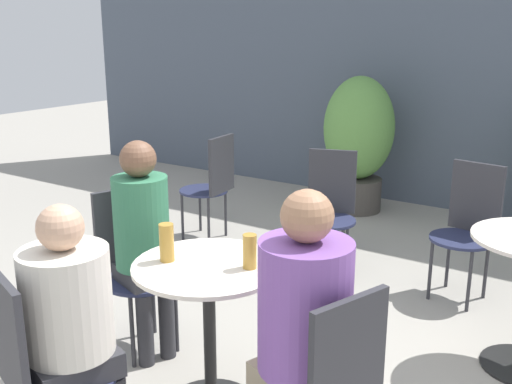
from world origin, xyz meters
TOP-DOWN VIEW (x-y plane):
  - storefront_wall at (0.00, 4.09)m, footprint 10.00×0.06m
  - cafe_table_near at (-0.11, 0.10)m, footprint 0.70×0.70m
  - bistro_chair_0 at (-0.87, 0.36)m, footprint 0.46×0.45m
  - bistro_chair_1 at (-0.38, -0.66)m, footprint 0.45×0.46m
  - bistro_chair_3 at (-0.41, 1.96)m, footprint 0.44×0.46m
  - bistro_chair_4 at (0.57, 2.10)m, footprint 0.42×0.44m
  - bistro_chair_5 at (-1.56, 2.02)m, footprint 0.43×0.42m
  - seated_person_0 at (-0.73, 0.31)m, footprint 0.35×0.34m
  - seated_person_1 at (-0.32, -0.51)m, footprint 0.39×0.41m
  - seated_person_2 at (0.50, -0.12)m, footprint 0.42×0.39m
  - beer_glass_0 at (0.07, 0.16)m, footprint 0.06×0.06m
  - beer_glass_1 at (-0.30, 0.02)m, footprint 0.07×0.07m
  - potted_plant_0 at (-0.89, 3.52)m, footprint 0.70×0.70m

SIDE VIEW (x-z plane):
  - cafe_table_near at x=-0.11m, z-range 0.16..0.92m
  - bistro_chair_0 at x=-0.87m, z-range 0.08..1.01m
  - bistro_chair_1 at x=-0.38m, z-range 0.08..1.01m
  - bistro_chair_3 at x=-0.41m, z-range 0.08..1.01m
  - bistro_chair_4 at x=0.57m, z-range 0.08..1.01m
  - bistro_chair_5 at x=-1.56m, z-range 0.08..1.01m
  - seated_person_1 at x=-0.32m, z-range 0.11..1.27m
  - seated_person_2 at x=0.50m, z-range 0.11..1.36m
  - seated_person_0 at x=-0.73m, z-range 0.12..1.35m
  - potted_plant_0 at x=-0.89m, z-range 0.07..1.42m
  - beer_glass_0 at x=0.07m, z-range 0.76..0.92m
  - beer_glass_1 at x=-0.30m, z-range 0.76..0.94m
  - storefront_wall at x=0.00m, z-range 0.00..3.00m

